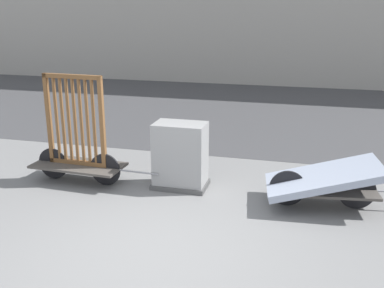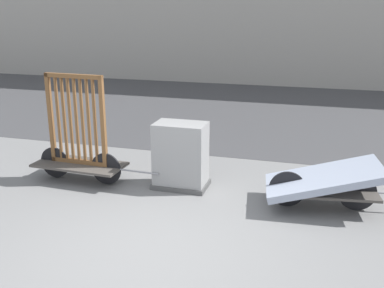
# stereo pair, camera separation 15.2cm
# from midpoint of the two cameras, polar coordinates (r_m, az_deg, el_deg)

# --- Properties ---
(ground_plane) EXTENTS (60.00, 60.00, 0.00)m
(ground_plane) POSITION_cam_midpoint_polar(r_m,az_deg,el_deg) (5.78, -4.66, -13.48)
(ground_plane) COLOR slate
(road_strip) EXTENTS (56.00, 8.97, 0.01)m
(road_strip) POSITION_cam_midpoint_polar(r_m,az_deg,el_deg) (13.46, 7.97, 4.28)
(road_strip) COLOR #424244
(road_strip) RESTS_ON ground_plane
(bike_cart_with_bedframe) EXTENTS (2.29, 0.78, 1.88)m
(bike_cart_with_bedframe) POSITION_cam_midpoint_polar(r_m,az_deg,el_deg) (7.95, -13.64, -0.42)
(bike_cart_with_bedframe) COLOR #4C4742
(bike_cart_with_bedframe) RESTS_ON ground_plane
(bike_cart_with_mattress) EXTENTS (2.37, 1.20, 0.74)m
(bike_cart_with_mattress) POSITION_cam_midpoint_polar(r_m,az_deg,el_deg) (7.03, 16.90, -4.59)
(bike_cart_with_mattress) COLOR #4C4742
(bike_cart_with_mattress) RESTS_ON ground_plane
(utility_cabinet) EXTENTS (0.91, 0.59, 1.11)m
(utility_cabinet) POSITION_cam_midpoint_polar(r_m,az_deg,el_deg) (7.49, -0.86, -1.77)
(utility_cabinet) COLOR #4C4C4C
(utility_cabinet) RESTS_ON ground_plane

